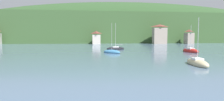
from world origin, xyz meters
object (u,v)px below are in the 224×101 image
Objects in this scene: shore_building_westcentral at (96,38)px; sailboat_far_2 at (190,51)px; shore_building_central at (160,34)px; sailboat_far_1 at (112,52)px; sailboat_mid_3 at (197,63)px; shore_building_eastcentral at (189,37)px; sailboat_far_0 at (115,49)px.

shore_building_westcentral is 54.39m from sailboat_far_2.
sailboat_far_2 is (-11.41, -49.60, -4.45)m from shore_building_central.
sailboat_mid_3 is at bearing 163.76° from sailboat_far_1.
shore_building_central is 1.40× the size of sailboat_far_1.
shore_building_central is at bearing -73.51° from sailboat_far_1.
sailboat_far_2 reaches higher than shore_building_westcentral.
shore_building_central is 1.34× the size of shore_building_eastcentral.
shore_building_eastcentral is at bearing 159.73° from sailboat_mid_3.
sailboat_far_1 is at bearing -132.78° from shore_building_eastcentral.
sailboat_far_1 reaches higher than sailboat_mid_3.
shore_building_central is at bearing -137.53° from sailboat_far_0.
sailboat_far_1 is at bearing -121.32° from shore_building_central.
sailboat_far_0 is at bearing -54.07° from sailboat_far_1.
shore_building_westcentral is at bearing -95.34° from sailboat_far_0.
shore_building_westcentral is 0.98× the size of sailboat_mid_3.
shore_building_eastcentral is at bearing 144.19° from sailboat_far_2.
sailboat_mid_3 is (-9.67, -18.71, -0.03)m from sailboat_far_2.
shore_building_eastcentral is at bearing -84.97° from sailboat_far_1.
shore_building_westcentral is 0.94× the size of sailboat_far_2.
shore_building_eastcentral is 1.05× the size of sailboat_far_1.
shore_building_central is 51.09m from sailboat_far_2.
sailboat_far_2 is at bearing 160.79° from sailboat_mid_3.
shore_building_westcentral is 0.81× the size of sailboat_far_0.
shore_building_westcentral is at bearing -40.08° from sailboat_far_1.
sailboat_far_0 reaches higher than sailboat_mid_3.
shore_building_eastcentral is 0.94× the size of sailboat_far_0.
shore_building_eastcentral is 58.48m from sailboat_far_0.
sailboat_far_2 is 1.05× the size of sailboat_mid_3.
sailboat_far_2 is at bearing -118.79° from shore_building_eastcentral.
sailboat_far_1 is 20.80m from sailboat_mid_3.
shore_building_westcentral is 48.05m from shore_building_eastcentral.
shore_building_central is at bearing 170.97° from sailboat_mid_3.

